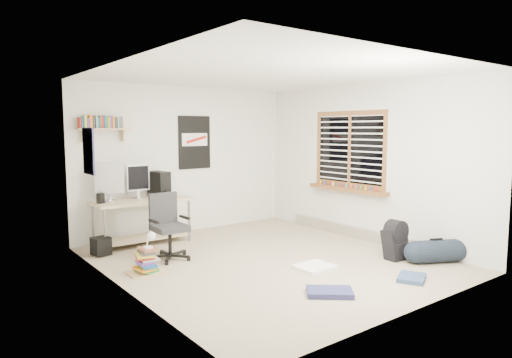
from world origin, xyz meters
TOP-DOWN VIEW (x-y plane):
  - floor at (0.00, 0.00)m, footprint 4.00×4.50m
  - ceiling at (0.00, 0.00)m, footprint 4.00×4.50m
  - back_wall at (0.00, 2.25)m, footprint 4.00×0.01m
  - left_wall at (-2.00, 0.00)m, footprint 0.01×4.50m
  - right_wall at (2.00, 0.00)m, footprint 0.01×4.50m
  - desk at (-1.00, 1.86)m, footprint 1.47×0.65m
  - monitor_left at (-1.47, 1.94)m, footprint 0.44×0.24m
  - monitor_right at (-1.00, 2.00)m, footprint 0.38×0.12m
  - pc_tower at (-0.64, 2.00)m, footprint 0.24×0.43m
  - keyboard at (-1.20, 1.87)m, footprint 0.43×0.28m
  - speaker_left at (-1.64, 1.86)m, footprint 0.11×0.11m
  - speaker_right at (-0.65, 1.66)m, footprint 0.10×0.10m
  - office_chair at (-1.05, 0.83)m, footprint 0.60×0.60m
  - wall_shelf at (-1.45, 2.14)m, footprint 0.80×0.22m
  - poster_back_wall at (0.15, 2.23)m, footprint 0.62×0.03m
  - poster_left_wall at (-1.99, 1.20)m, footprint 0.02×0.42m
  - window at (1.95, 0.30)m, footprint 0.10×1.50m
  - baseboard_heater at (1.96, 0.30)m, footprint 0.08×2.50m
  - backpack at (1.44, -1.03)m, footprint 0.34×0.28m
  - duffel_bag at (1.72, -1.46)m, footprint 0.41×0.41m
  - tshirt at (0.24, -0.67)m, footprint 0.47×0.40m
  - jeans_a at (-0.29, -1.44)m, footprint 0.58×0.55m
  - jeans_b at (0.84, -1.69)m, footprint 0.48×0.44m
  - book_stack at (-1.56, 0.46)m, footprint 0.51×0.42m
  - desk_lamp at (-1.54, 0.44)m, footprint 0.13×0.20m
  - subwoofer at (-1.75, 1.58)m, footprint 0.26×0.26m

SIDE VIEW (x-z plane):
  - floor at x=0.00m, z-range -0.01..0.00m
  - tshirt at x=0.24m, z-range 0.00..0.04m
  - jeans_b at x=0.84m, z-range 0.00..0.05m
  - jeans_a at x=-0.29m, z-range 0.00..0.06m
  - baseboard_heater at x=1.96m, z-range 0.00..0.18m
  - duffel_bag at x=1.72m, z-range -0.16..0.44m
  - subwoofer at x=-1.75m, z-range 0.02..0.26m
  - book_stack at x=-1.56m, z-range -0.02..0.32m
  - backpack at x=1.44m, z-range -0.02..0.42m
  - desk at x=-1.00m, z-range 0.03..0.70m
  - desk_lamp at x=-1.54m, z-range 0.28..0.48m
  - office_chair at x=-1.05m, z-range 0.04..0.94m
  - keyboard at x=-1.20m, z-range 0.67..0.69m
  - speaker_right at x=-0.65m, z-range 0.67..0.84m
  - speaker_left at x=-1.64m, z-range 0.67..0.84m
  - monitor_right at x=-1.00m, z-range 0.67..1.09m
  - pc_tower at x=-0.64m, z-range 0.67..1.10m
  - monitor_left at x=-1.47m, z-range 0.67..1.14m
  - back_wall at x=0.00m, z-range 0.00..2.50m
  - left_wall at x=-2.00m, z-range 0.00..2.50m
  - right_wall at x=2.00m, z-range 0.00..2.50m
  - window at x=1.95m, z-range 0.82..2.08m
  - poster_left_wall at x=-1.99m, z-range 1.20..1.80m
  - poster_back_wall at x=0.15m, z-range 1.09..2.01m
  - wall_shelf at x=-1.45m, z-range 1.66..1.90m
  - ceiling at x=0.00m, z-range 2.50..2.51m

